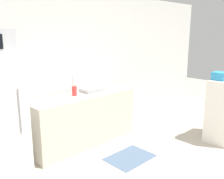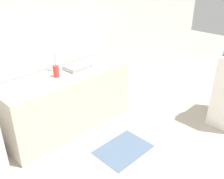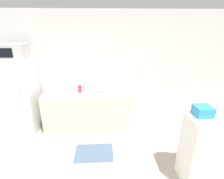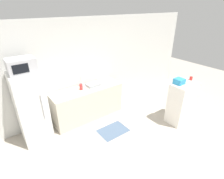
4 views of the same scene
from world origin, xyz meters
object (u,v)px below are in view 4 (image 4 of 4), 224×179
(refrigerator, at_px, (31,107))
(jar, at_px, (191,78))
(bottle_short, at_px, (81,87))
(basket, at_px, (179,81))
(bottle_tall, at_px, (82,81))
(microwave, at_px, (21,66))

(refrigerator, xyz_separation_m, jar, (3.60, -1.57, 0.32))
(refrigerator, relative_size, jar, 18.04)
(bottle_short, xyz_separation_m, basket, (1.88, -1.57, 0.22))
(bottle_tall, bearing_deg, bottle_short, -124.66)
(refrigerator, xyz_separation_m, bottle_short, (1.26, 0.05, 0.13))
(microwave, bearing_deg, bottle_tall, 8.77)
(refrigerator, height_order, microwave, microwave)
(refrigerator, bearing_deg, bottle_short, 2.09)
(jar, bearing_deg, refrigerator, 156.42)
(bottle_short, distance_m, basket, 2.46)
(refrigerator, height_order, basket, refrigerator)
(refrigerator, bearing_deg, bottle_tall, 8.72)
(microwave, xyz_separation_m, bottle_short, (1.26, 0.05, -0.84))
(microwave, xyz_separation_m, jar, (3.60, -1.57, -0.64))
(basket, bearing_deg, jar, -5.42)
(refrigerator, relative_size, bottle_short, 10.36)
(refrigerator, distance_m, basket, 3.51)
(jar, bearing_deg, microwave, 156.44)
(basket, relative_size, jar, 2.49)
(bottle_tall, relative_size, bottle_short, 1.82)
(microwave, distance_m, jar, 3.98)
(basket, distance_m, jar, 0.45)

